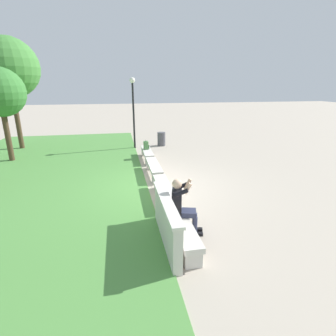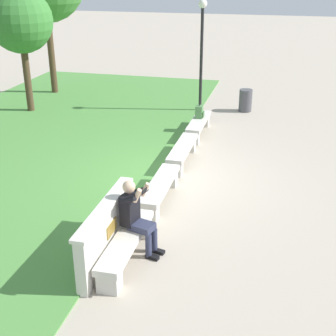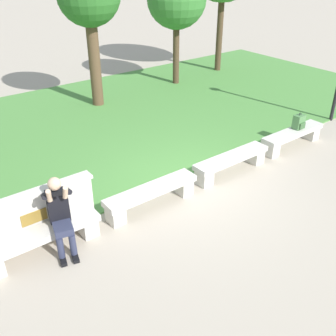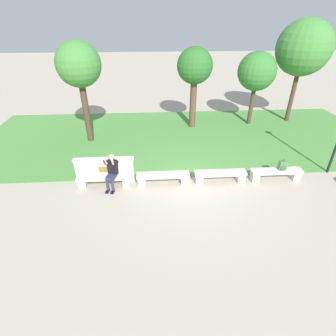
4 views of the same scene
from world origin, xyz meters
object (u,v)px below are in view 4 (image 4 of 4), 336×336
object	(u,v)px
person_photographer	(112,170)
bench_far	(276,173)
bench_near	(163,177)
tree_far_back	(79,66)
bench_main	(104,179)
tree_behind_wall	(257,72)
tree_left_background	(195,68)
backpack	(283,165)
tree_right_background	(304,48)
bench_mid	(220,175)

from	to	relation	value
person_photographer	bench_far	bearing A→B (deg)	0.68
bench_near	tree_far_back	distance (m)	6.45
person_photographer	tree_far_back	distance (m)	5.46
person_photographer	tree_far_back	world-z (taller)	tree_far_back
person_photographer	bench_main	bearing A→B (deg)	167.32
bench_main	tree_far_back	world-z (taller)	tree_far_back
tree_behind_wall	tree_far_back	xyz separation A→B (m)	(-8.93, -1.79, 0.69)
bench_far	bench_near	bearing A→B (deg)	180.00
tree_left_background	backpack	bearing A→B (deg)	-65.09
bench_main	bench_near	size ratio (longest dim) A/B	1.00
tree_far_back	bench_main	bearing A→B (deg)	-72.71
person_photographer	tree_behind_wall	distance (m)	9.75
bench_main	tree_far_back	xyz separation A→B (m)	(-1.32, 4.23, 3.35)
backpack	tree_left_background	world-z (taller)	tree_left_background
person_photographer	tree_right_background	world-z (taller)	tree_right_background
bench_mid	tree_right_background	size ratio (longest dim) A/B	0.36
person_photographer	backpack	xyz separation A→B (m)	(6.51, 0.09, -0.11)
backpack	tree_right_background	distance (m)	7.92
bench_near	bench_mid	size ratio (longest dim) A/B	1.00
backpack	tree_far_back	distance (m)	9.67
person_photographer	backpack	size ratio (longest dim) A/B	3.08
bench_near	backpack	distance (m)	4.64
person_photographer	tree_far_back	xyz separation A→B (m)	(-1.65, 4.31, 2.91)
tree_right_background	bench_main	bearing A→B (deg)	-147.78
bench_main	bench_near	xyz separation A→B (m)	(2.21, 0.00, 0.00)
backpack	tree_behind_wall	xyz separation A→B (m)	(0.77, 6.00, 2.34)
person_photographer	tree_left_background	bearing A→B (deg)	56.63
tree_far_back	person_photographer	bearing A→B (deg)	-69.05
bench_mid	tree_far_back	xyz separation A→B (m)	(-5.75, 4.23, 3.35)
bench_mid	tree_left_background	xyz separation A→B (m)	(-0.25, 5.76, 2.95)
backpack	tree_left_background	bearing A→B (deg)	114.91
bench_near	bench_mid	distance (m)	2.21
bench_near	bench_far	distance (m)	4.43
bench_far	tree_left_background	distance (m)	6.93
tree_right_background	tree_far_back	bearing A→B (deg)	-169.43
tree_left_background	tree_right_background	distance (m)	6.01
bench_mid	tree_behind_wall	size ratio (longest dim) A/B	0.50
bench_far	backpack	xyz separation A→B (m)	(0.20, 0.02, 0.32)
person_photographer	tree_right_background	bearing A→B (deg)	33.39
bench_far	person_photographer	bearing A→B (deg)	-179.32
bench_near	bench_mid	xyz separation A→B (m)	(2.21, 0.00, 0.00)
tree_behind_wall	tree_left_background	xyz separation A→B (m)	(-3.44, -0.26, 0.29)
bench_far	bench_mid	bearing A→B (deg)	180.00
bench_main	backpack	distance (m)	6.85
backpack	tree_right_background	size ratio (longest dim) A/B	0.08
bench_near	bench_main	bearing A→B (deg)	180.00
backpack	tree_behind_wall	world-z (taller)	tree_behind_wall
bench_main	bench_far	world-z (taller)	same
bench_main	person_photographer	distance (m)	0.55
bench_near	tree_far_back	size ratio (longest dim) A/B	0.42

